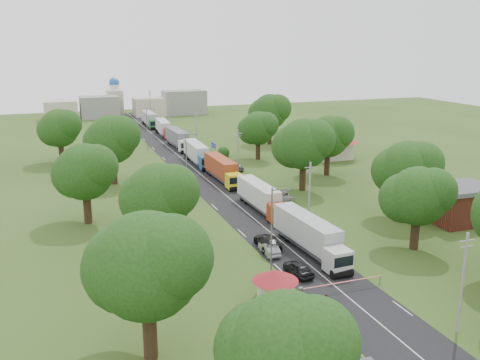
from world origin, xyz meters
name	(u,v)px	position (x,y,z in m)	size (l,w,h in m)	color
ground	(251,216)	(0.00, 0.00, 0.00)	(260.00, 260.00, 0.00)	#324B19
road	(210,183)	(0.00, 20.00, 0.00)	(8.00, 200.00, 0.04)	black
boom_barrier	(330,285)	(-1.36, -25.00, 0.89)	(9.22, 0.35, 1.18)	slate
guard_booth	(275,282)	(-7.20, -25.00, 2.16)	(4.40, 4.40, 3.45)	beige
guard_rail	(350,355)	(-5.00, -35.00, 0.00)	(0.10, 17.00, 1.70)	slate
info_sign	(213,148)	(5.20, 35.00, 3.00)	(0.12, 3.10, 4.10)	slate
pole_0	(463,281)	(5.50, -35.00, 4.68)	(1.60, 0.24, 9.00)	gray
pole_1	(309,194)	(5.50, -7.00, 4.68)	(1.60, 0.24, 9.00)	gray
pole_2	(238,153)	(5.50, 21.00, 4.68)	(1.60, 0.24, 9.00)	gray
pole_3	(196,130)	(5.50, 49.00, 4.68)	(1.60, 0.24, 9.00)	gray
pole_4	(169,114)	(5.50, 77.00, 4.68)	(1.60, 0.24, 9.00)	gray
pole_5	(150,103)	(5.50, 105.00, 4.68)	(1.60, 0.24, 9.00)	gray
lamp_0	(273,229)	(-5.35, -20.00, 5.55)	(2.03, 0.22, 10.00)	slate
lamp_1	(187,160)	(-5.35, 15.00, 5.55)	(2.03, 0.22, 10.00)	slate
lamp_2	(148,128)	(-5.35, 50.00, 5.55)	(2.03, 0.22, 10.00)	slate
tree_2	(417,196)	(13.99, -17.86, 6.60)	(8.00, 8.00, 10.10)	#382616
tree_3	(407,168)	(19.99, -7.84, 7.22)	(8.80, 8.80, 11.07)	#382616
tree_4	(303,144)	(12.99, 10.17, 7.85)	(9.60, 9.60, 12.05)	#382616
tree_5	(328,136)	(21.99, 18.16, 7.22)	(8.80, 8.80, 11.07)	#382616
tree_6	(258,128)	(14.99, 35.14, 6.60)	(8.00, 8.00, 10.10)	#382616
tree_7	(270,112)	(23.99, 50.17, 7.85)	(9.60, 9.60, 12.05)	#382616
tree_8	(285,348)	(-14.01, -41.86, 6.60)	(8.00, 8.00, 10.10)	#382616
tree_9	(146,265)	(-20.01, -29.83, 7.85)	(9.60, 9.60, 12.05)	#382616
tree_10	(159,196)	(-15.01, -9.84, 7.22)	(8.80, 8.80, 11.07)	#382616
tree_11	(85,172)	(-22.01, 5.16, 7.22)	(8.80, 8.80, 11.07)	#382616
tree_12	(112,139)	(-16.01, 25.17, 7.85)	(9.60, 9.60, 12.05)	#382616
tree_13	(59,128)	(-24.01, 45.16, 7.22)	(8.80, 8.80, 11.07)	#382616
house_brick	(460,204)	(26.00, -12.00, 2.65)	(8.60, 6.60, 5.20)	maroon
house_cream	(333,142)	(30.00, 30.00, 3.64)	(10.08, 10.08, 5.80)	beige
distant_town	(133,106)	(0.68, 110.00, 3.49)	(52.00, 8.00, 8.00)	gray
church	(115,98)	(-4.00, 118.00, 5.39)	(5.00, 5.00, 12.30)	beige
truck_0	(310,235)	(1.67, -14.86, 2.20)	(3.25, 15.04, 4.16)	silver
truck_1	(261,197)	(2.31, 2.06, 2.06)	(2.65, 14.03, 3.89)	#A13512
truck_2	(222,169)	(2.30, 20.33, 2.14)	(2.62, 14.55, 4.03)	yellow
truck_3	(197,153)	(1.85, 35.27, 2.15)	(2.83, 14.62, 4.05)	#1B5EA2
truck_4	(178,139)	(2.10, 52.89, 2.17)	(2.98, 14.81, 4.10)	white
truck_5	(164,128)	(2.40, 70.13, 2.09)	(3.18, 14.26, 3.94)	maroon
truck_6	(150,119)	(1.87, 87.26, 2.14)	(2.66, 14.56, 4.03)	#286A34
car_lane_front	(298,268)	(-2.33, -20.00, 0.75)	(1.77, 4.40, 1.50)	black
car_lane_mid	(269,249)	(-3.00, -13.69, 0.68)	(1.43, 4.11, 1.35)	gray
car_lane_rear	(268,242)	(-2.46, -12.00, 0.84)	(2.35, 5.77, 1.67)	black
car_verge_near	(282,195)	(7.44, 6.00, 0.73)	(2.43, 5.26, 1.46)	#ADADAD
car_verge_far	(238,167)	(7.57, 26.98, 0.67)	(1.59, 3.96, 1.35)	#525559
pedestrian_near	(326,304)	(-3.50, -28.24, 0.87)	(0.64, 0.42, 1.75)	gray
pedestrian_booth	(274,287)	(-6.50, -23.16, 0.79)	(0.76, 0.59, 1.57)	gray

